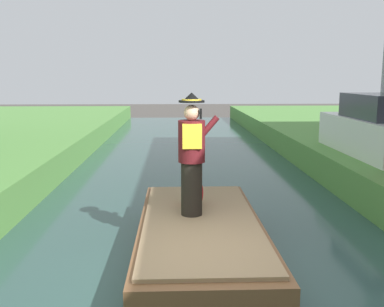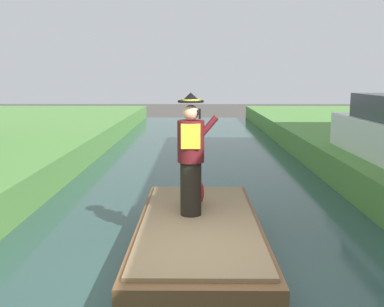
# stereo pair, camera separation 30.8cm
# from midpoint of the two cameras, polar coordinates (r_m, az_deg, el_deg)

# --- Properties ---
(ground_plane) EXTENTS (80.00, 80.00, 0.00)m
(ground_plane) POSITION_cam_midpoint_polar(r_m,az_deg,el_deg) (5.75, 2.62, -19.01)
(ground_plane) COLOR #4C4742
(canal_water) EXTENTS (6.60, 48.00, 0.10)m
(canal_water) POSITION_cam_midpoint_polar(r_m,az_deg,el_deg) (5.73, 2.62, -18.58)
(canal_water) COLOR #2D4C47
(canal_water) RESTS_ON ground
(boat) EXTENTS (1.82, 4.21, 0.61)m
(boat) POSITION_cam_midpoint_polar(r_m,az_deg,el_deg) (6.64, 2.26, -11.06)
(boat) COLOR brown
(boat) RESTS_ON canal_water
(person_pirate) EXTENTS (0.61, 0.42, 1.85)m
(person_pirate) POSITION_cam_midpoint_polar(r_m,az_deg,el_deg) (6.51, 1.23, -0.19)
(person_pirate) COLOR black
(person_pirate) RESTS_ON boat
(parrot_plush) EXTENTS (0.36, 0.34, 0.57)m
(parrot_plush) POSITION_cam_midpoint_polar(r_m,az_deg,el_deg) (7.18, 1.37, -4.81)
(parrot_plush) COLOR green
(parrot_plush) RESTS_ON boat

